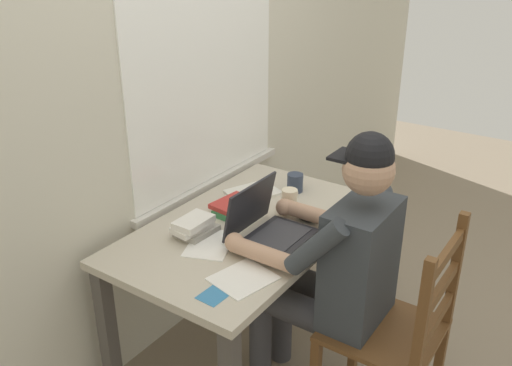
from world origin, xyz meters
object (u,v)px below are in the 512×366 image
laptop (266,226)px  landscape_photo_print (216,294)px  seated_person (335,262)px  book_stack_main (194,227)px  coffee_mug_dark (295,182)px  computer_mouse (307,217)px  book_stack_side (234,207)px  wooden_chair (397,333)px  desk (248,244)px  coffee_mug_white (290,199)px

laptop → landscape_photo_print: bearing=-170.1°
seated_person → book_stack_main: (-0.17, 0.58, 0.05)m
coffee_mug_dark → book_stack_main: bearing=168.6°
laptop → computer_mouse: 0.24m
seated_person → laptop: seated_person is taller
seated_person → laptop: 0.33m
laptop → book_stack_side: bearing=66.2°
book_stack_main → wooden_chair: bearing=-79.2°
seated_person → landscape_photo_print: seated_person is taller
seated_person → computer_mouse: bearing=48.9°
desk → seated_person: 0.46m
computer_mouse → coffee_mug_dark: coffee_mug_dark is taller
book_stack_side → computer_mouse: bearing=-70.3°
desk → laptop: 0.20m
wooden_chair → seated_person: bearing=90.0°
seated_person → coffee_mug_dark: (0.46, 0.46, 0.06)m
laptop → landscape_photo_print: size_ratio=2.54×
coffee_mug_white → computer_mouse: bearing=-112.6°
coffee_mug_white → coffee_mug_dark: size_ratio=0.95×
seated_person → wooden_chair: (-0.00, -0.28, -0.22)m
laptop → computer_mouse: size_ratio=3.30×
seated_person → coffee_mug_white: (0.27, 0.37, 0.07)m
desk → book_stack_side: 0.19m
seated_person → coffee_mug_white: bearing=54.2°
wooden_chair → book_stack_side: (0.10, 0.86, 0.26)m
desk → coffee_mug_dark: size_ratio=10.57×
wooden_chair → coffee_mug_dark: size_ratio=8.07×
wooden_chair → coffee_mug_dark: 0.92m
wooden_chair → landscape_photo_print: bearing=130.7°
wooden_chair → computer_mouse: bearing=67.6°
desk → book_stack_main: book_stack_main is taller
desk → wooden_chair: size_ratio=1.31×
coffee_mug_dark → seated_person: bearing=-135.3°
laptop → book_stack_main: 0.31m
coffee_mug_dark → landscape_photo_print: bearing=-166.8°
book_stack_side → landscape_photo_print: 0.65m
wooden_chair → coffee_mug_white: (0.27, 0.66, 0.29)m
wooden_chair → laptop: 0.67m
coffee_mug_white → coffee_mug_dark: 0.21m
book_stack_side → wooden_chair: bearing=-96.8°
seated_person → wooden_chair: 0.36m
seated_person → computer_mouse: seated_person is taller
wooden_chair → book_stack_main: bearing=100.8°
laptop → coffee_mug_dark: laptop is taller
computer_mouse → coffee_mug_white: size_ratio=0.90×
wooden_chair → book_stack_side: 0.90m
desk → coffee_mug_white: (0.23, -0.07, 0.15)m
desk → book_stack_side: book_stack_side is taller
computer_mouse → coffee_mug_dark: 0.32m
coffee_mug_white → book_stack_main: size_ratio=0.56×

